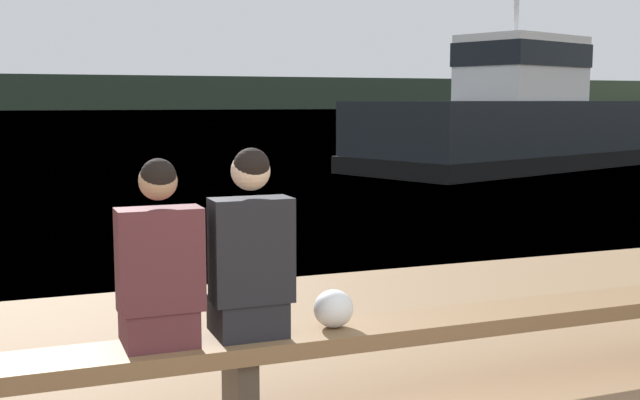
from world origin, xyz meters
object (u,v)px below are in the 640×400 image
object	(u,v)px
tugboat_red	(512,126)
person_right	(250,256)
shopping_bag	(334,309)
person_left	(159,268)
bench_main	(240,352)

from	to	relation	value
tugboat_red	person_right	bearing A→B (deg)	121.04
shopping_bag	tugboat_red	size ratio (longest dim) A/B	0.02
person_left	bench_main	bearing A→B (deg)	-0.81
person_left	tugboat_red	size ratio (longest dim) A/B	0.10
bench_main	person_right	bearing A→B (deg)	3.60
person_right	shopping_bag	size ratio (longest dim) A/B	4.53
person_right	shopping_bag	distance (m)	0.61
bench_main	tugboat_red	bearing A→B (deg)	50.75
person_right	tugboat_red	distance (m)	18.02
person_left	person_right	xyz separation A→B (m)	(0.50, -0.00, 0.03)
person_right	tugboat_red	world-z (taller)	tugboat_red
bench_main	tugboat_red	size ratio (longest dim) A/B	0.72
person_left	person_right	world-z (taller)	person_right
person_right	shopping_bag	bearing A→B (deg)	0.74
person_left	shopping_bag	bearing A→B (deg)	0.27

